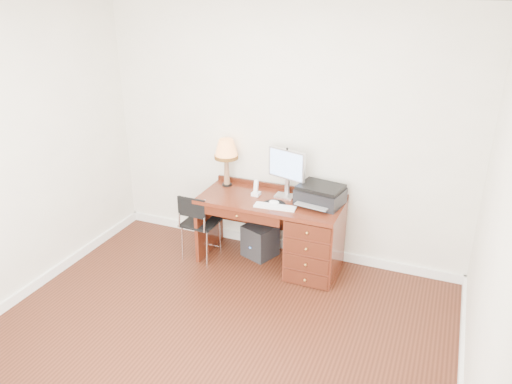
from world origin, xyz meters
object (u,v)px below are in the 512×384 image
at_px(printer, 320,195).
at_px(equipment_box, 260,241).
at_px(monitor, 286,167).
at_px(leg_lamp, 226,152).
at_px(desk, 299,234).
at_px(phone, 256,191).
at_px(chair, 198,220).

distance_m(printer, equipment_box, 0.94).
bearing_deg(monitor, printer, 8.40).
bearing_deg(leg_lamp, printer, -4.40).
height_order(desk, printer, printer).
bearing_deg(desk, phone, 175.64).
bearing_deg(monitor, desk, -18.23).
xyz_separation_m(monitor, printer, (0.40, -0.06, -0.22)).
height_order(leg_lamp, phone, leg_lamp).
distance_m(printer, leg_lamp, 1.13).
relative_size(leg_lamp, phone, 3.07).
xyz_separation_m(leg_lamp, phone, (0.40, -0.14, -0.34)).
bearing_deg(printer, chair, -157.21).
height_order(desk, leg_lamp, leg_lamp).
relative_size(monitor, printer, 1.02).
xyz_separation_m(phone, equipment_box, (0.03, 0.06, -0.62)).
relative_size(chair, equipment_box, 2.09).
xyz_separation_m(leg_lamp, equipment_box, (0.43, -0.08, -0.96)).
bearing_deg(phone, equipment_box, 67.07).
height_order(desk, monitor, monitor).
bearing_deg(chair, equipment_box, 27.46).
xyz_separation_m(monitor, leg_lamp, (-0.69, 0.02, 0.07)).
distance_m(monitor, equipment_box, 0.93).
bearing_deg(phone, chair, -156.28).
distance_m(leg_lamp, phone, 0.55).
distance_m(printer, phone, 0.69).
height_order(printer, equipment_box, printer).
bearing_deg(desk, chair, -169.35).
relative_size(printer, equipment_box, 1.37).
height_order(desk, chair, chair).
bearing_deg(phone, printer, 5.60).
xyz_separation_m(monitor, chair, (-0.87, -0.36, -0.61)).
relative_size(desk, equipment_box, 4.11).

